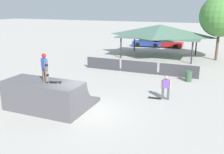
% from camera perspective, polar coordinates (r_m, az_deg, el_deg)
% --- Properties ---
extents(ground_plane, '(160.00, 160.00, 0.00)m').
position_cam_1_polar(ground_plane, '(14.25, -6.22, -7.96)').
color(ground_plane, '#ADA8A0').
extents(quarter_pipe_ramp, '(4.55, 3.53, 1.72)m').
position_cam_1_polar(quarter_pipe_ramp, '(14.84, -14.60, -4.26)').
color(quarter_pipe_ramp, '#565459').
rests_on(quarter_pipe_ramp, ground).
extents(skater_on_deck, '(0.66, 0.45, 1.59)m').
position_cam_1_polar(skater_on_deck, '(13.98, -15.17, 2.50)').
color(skater_on_deck, '#6B6051').
rests_on(skater_on_deck, quarter_pipe_ramp).
extents(skateboard_on_deck, '(0.83, 0.44, 0.09)m').
position_cam_1_polar(skateboard_on_deck, '(13.89, -13.01, -1.10)').
color(skateboard_on_deck, silver).
rests_on(skateboard_on_deck, quarter_pipe_ramp).
extents(bystander_walking, '(0.63, 0.24, 1.57)m').
position_cam_1_polar(bystander_walking, '(16.07, 12.21, -2.10)').
color(bystander_walking, '#4C4C51').
rests_on(bystander_walking, ground).
extents(skateboard_on_ground, '(0.82, 0.28, 0.09)m').
position_cam_1_polar(skateboard_on_ground, '(16.31, 9.65, -4.71)').
color(skateboard_on_ground, red).
rests_on(skateboard_on_ground, ground).
extents(barrier_fence, '(10.21, 0.12, 1.05)m').
position_cam_1_polar(barrier_fence, '(22.22, 6.14, 2.28)').
color(barrier_fence, '#3D3D42').
rests_on(barrier_fence, ground).
extents(pavilion_shelter, '(9.07, 5.91, 3.70)m').
position_cam_1_polar(pavilion_shelter, '(29.44, 11.01, 10.34)').
color(pavilion_shelter, '#2D2D33').
rests_on(pavilion_shelter, ground).
extents(tree_beside_pavilion, '(4.35, 4.35, 6.90)m').
position_cam_1_polar(tree_beside_pavilion, '(29.11, 23.60, 12.65)').
color(tree_beside_pavilion, brown).
rests_on(tree_beside_pavilion, ground).
extents(trash_bin, '(0.52, 0.52, 0.85)m').
position_cam_1_polar(trash_bin, '(20.48, 17.10, 0.18)').
color(trash_bin, '#385B3D').
rests_on(trash_bin, ground).
extents(parked_car_blue, '(4.35, 2.24, 1.27)m').
position_cam_1_polar(parked_car_blue, '(36.95, 8.04, 7.83)').
color(parked_car_blue, navy).
rests_on(parked_car_blue, ground).
extents(parked_car_red, '(4.27, 1.74, 1.27)m').
position_cam_1_polar(parked_car_red, '(36.76, 12.55, 7.57)').
color(parked_car_red, red).
rests_on(parked_car_red, ground).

